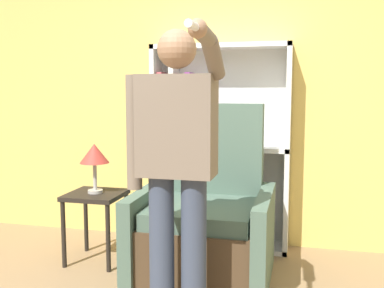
{
  "coord_description": "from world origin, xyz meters",
  "views": [
    {
      "loc": [
        0.77,
        -2.04,
        1.4
      ],
      "look_at": [
        0.08,
        0.78,
        1.06
      ],
      "focal_mm": 42.0,
      "sensor_mm": 36.0,
      "label": 1
    }
  ],
  "objects_px": {
    "armchair": "(206,224)",
    "table_lamp": "(94,155)",
    "side_table": "(96,205)",
    "person_standing": "(176,159)",
    "bookcase": "(203,152)"
  },
  "relations": [
    {
      "from": "side_table",
      "to": "person_standing",
      "type": "bearing_deg",
      "value": -42.04
    },
    {
      "from": "bookcase",
      "to": "armchair",
      "type": "height_order",
      "value": "bookcase"
    },
    {
      "from": "person_standing",
      "to": "side_table",
      "type": "distance_m",
      "value": 1.35
    },
    {
      "from": "armchair",
      "to": "table_lamp",
      "type": "bearing_deg",
      "value": 176.6
    },
    {
      "from": "bookcase",
      "to": "armchair",
      "type": "bearing_deg",
      "value": -75.92
    },
    {
      "from": "armchair",
      "to": "side_table",
      "type": "height_order",
      "value": "armchair"
    },
    {
      "from": "bookcase",
      "to": "side_table",
      "type": "height_order",
      "value": "bookcase"
    },
    {
      "from": "person_standing",
      "to": "table_lamp",
      "type": "distance_m",
      "value": 1.25
    },
    {
      "from": "person_standing",
      "to": "side_table",
      "type": "xyz_separation_m",
      "value": [
        -0.92,
        0.83,
        -0.54
      ]
    },
    {
      "from": "armchair",
      "to": "person_standing",
      "type": "relative_size",
      "value": 0.74
    },
    {
      "from": "armchair",
      "to": "table_lamp",
      "type": "distance_m",
      "value": 1.06
    },
    {
      "from": "armchair",
      "to": "table_lamp",
      "type": "height_order",
      "value": "armchair"
    },
    {
      "from": "bookcase",
      "to": "armchair",
      "type": "relative_size",
      "value": 1.39
    },
    {
      "from": "table_lamp",
      "to": "bookcase",
      "type": "bearing_deg",
      "value": 38.53
    },
    {
      "from": "person_standing",
      "to": "table_lamp",
      "type": "height_order",
      "value": "person_standing"
    }
  ]
}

